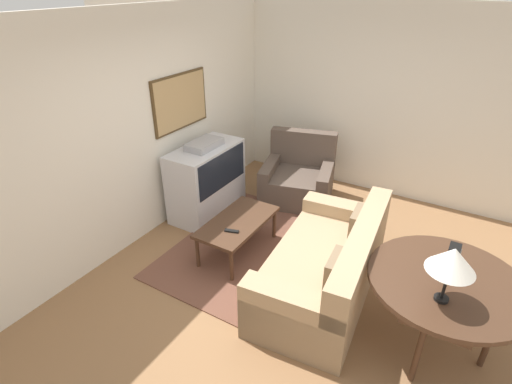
# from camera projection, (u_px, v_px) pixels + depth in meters

# --- Properties ---
(ground_plane) EXTENTS (12.00, 12.00, 0.00)m
(ground_plane) POSITION_uv_depth(u_px,v_px,m) (296.00, 284.00, 4.33)
(ground_plane) COLOR #8E6642
(wall_back) EXTENTS (12.00, 0.10, 2.70)m
(wall_back) POSITION_uv_depth(u_px,v_px,m) (138.00, 131.00, 4.66)
(wall_back) COLOR silver
(wall_back) RESTS_ON ground_plane
(wall_right) EXTENTS (0.06, 12.00, 2.70)m
(wall_right) POSITION_uv_depth(u_px,v_px,m) (382.00, 104.00, 5.67)
(wall_right) COLOR silver
(wall_right) RESTS_ON ground_plane
(area_rug) EXTENTS (2.29, 1.60, 0.01)m
(area_rug) POSITION_uv_depth(u_px,v_px,m) (249.00, 247.00, 4.92)
(area_rug) COLOR brown
(area_rug) RESTS_ON ground_plane
(tv) EXTENTS (1.10, 0.56, 1.06)m
(tv) POSITION_uv_depth(u_px,v_px,m) (207.00, 180.00, 5.44)
(tv) COLOR silver
(tv) RESTS_ON ground_plane
(couch) EXTENTS (1.96, 1.12, 0.86)m
(couch) POSITION_uv_depth(u_px,v_px,m) (326.00, 268.00, 4.09)
(couch) COLOR tan
(couch) RESTS_ON ground_plane
(armchair) EXTENTS (1.15, 1.18, 0.94)m
(armchair) POSITION_uv_depth(u_px,v_px,m) (298.00, 179.00, 5.90)
(armchair) COLOR brown
(armchair) RESTS_ON ground_plane
(coffee_table) EXTENTS (1.06, 0.56, 0.44)m
(coffee_table) POSITION_uv_depth(u_px,v_px,m) (238.00, 224.00, 4.66)
(coffee_table) COLOR #472D1E
(coffee_table) RESTS_ON ground_plane
(console_table) EXTENTS (1.28, 1.28, 0.76)m
(console_table) POSITION_uv_depth(u_px,v_px,m) (447.00, 286.00, 3.29)
(console_table) COLOR #472D1E
(console_table) RESTS_ON ground_plane
(table_lamp) EXTENTS (0.36, 0.36, 0.48)m
(table_lamp) POSITION_uv_depth(u_px,v_px,m) (452.00, 260.00, 2.88)
(table_lamp) COLOR black
(table_lamp) RESTS_ON console_table
(mantel_clock) EXTENTS (0.14, 0.10, 0.24)m
(mantel_clock) POSITION_uv_depth(u_px,v_px,m) (452.00, 258.00, 3.32)
(mantel_clock) COLOR black
(mantel_clock) RESTS_ON console_table
(remote) EXTENTS (0.09, 0.17, 0.02)m
(remote) POSITION_uv_depth(u_px,v_px,m) (232.00, 231.00, 4.43)
(remote) COLOR black
(remote) RESTS_ON coffee_table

